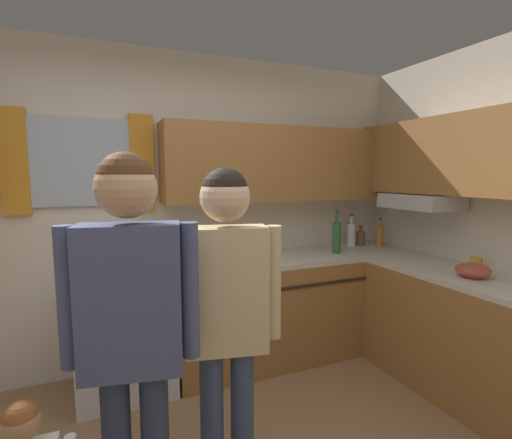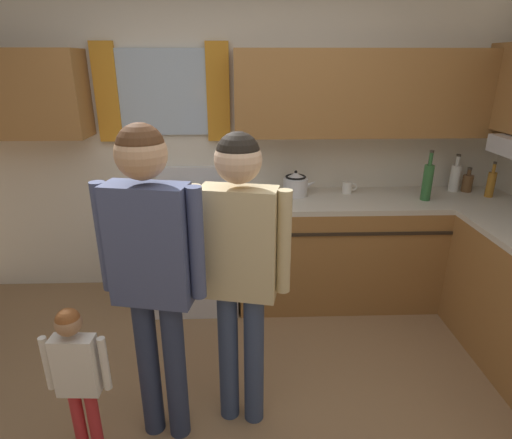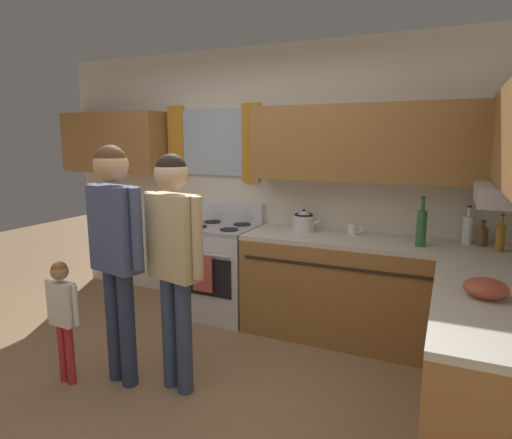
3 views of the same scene
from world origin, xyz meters
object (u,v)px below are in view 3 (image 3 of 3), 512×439
Objects in this scene: stove_oven at (221,269)px; adult_in_plaid at (174,246)px; mixing_bowl at (486,288)px; mug_ceramic_white at (353,229)px; bottle_squat_brown at (482,236)px; stovetop_kettle at (304,221)px; bottle_milk_white at (468,229)px; bottle_wine_green at (421,227)px; adult_holding_child at (115,238)px; bottle_oil_amber at (500,237)px; small_child at (63,308)px.

stove_oven is 1.46m from adult_in_plaid.
mixing_bowl is at bearing 5.54° from adult_in_plaid.
mug_ceramic_white is at bearing 58.11° from adult_in_plaid.
stovetop_kettle is at bearing -177.80° from bottle_squat_brown.
adult_in_plaid is (-1.80, -1.46, 0.01)m from bottle_milk_white.
bottle_wine_green is at bearing -19.45° from mug_ceramic_white.
mixing_bowl is (-0.05, -1.26, -0.03)m from bottle_squat_brown.
bottle_squat_brown is at bearing 3.72° from stove_oven.
bottle_squat_brown is 1.01m from mug_ceramic_white.
bottle_milk_white is 2.70m from adult_holding_child.
stove_oven is 4.02× the size of stovetop_kettle.
bottle_squat_brown is at bearing 37.19° from adult_in_plaid.
bottle_wine_green is 1.13m from mixing_bowl.
stove_oven is at bearing -175.62° from bottle_milk_white.
stovetop_kettle is 1.71m from adult_holding_child.
bottle_milk_white is (-0.21, 0.17, 0.01)m from bottle_oil_amber.
adult_holding_child is (-1.30, -1.52, 0.12)m from mug_ceramic_white.
small_child is at bearing -161.23° from adult_in_plaid.
adult_holding_child is (-0.05, -1.38, 0.60)m from stove_oven.
mug_ceramic_white is at bearing 127.60° from mixing_bowl.
mug_ceramic_white is (-1.12, 0.14, -0.06)m from bottle_oil_amber.
bottle_wine_green is at bearing 33.75° from small_child.
stove_oven is at bearing 87.90° from adult_holding_child.
stovetop_kettle is 1.46m from adult_in_plaid.
bottle_milk_white is 0.19× the size of adult_holding_child.
stovetop_kettle is at bearing -176.86° from bottle_milk_white.
mug_ceramic_white is 0.56× the size of mixing_bowl.
stove_oven is at bearing 75.36° from small_child.
mixing_bowl is (0.06, -1.28, -0.07)m from bottle_milk_white.
bottle_squat_brown is at bearing 25.83° from bottle_wine_green.
bottle_milk_white reaches higher than mixing_bowl.
bottle_wine_green is (-0.55, -0.07, 0.04)m from bottle_oil_amber.
bottle_oil_amber is 1.27× the size of mixing_bowl.
mug_ceramic_white is (-1.01, -0.01, -0.03)m from bottle_squat_brown.
bottle_squat_brown is at bearing 0.62° from mug_ceramic_white.
small_child is at bearing -147.47° from bottle_squat_brown.
bottle_squat_brown is 0.75× the size of stovetop_kettle.
stove_oven is 0.65× the size of adult_holding_child.
small_child is (-2.67, -1.70, -0.41)m from bottle_squat_brown.
bottle_wine_green reaches higher than bottle_squat_brown.
bottle_milk_white reaches higher than bottle_squat_brown.
adult_holding_child is (-1.88, -1.32, 0.01)m from bottle_wine_green.
bottle_milk_white reaches higher than small_child.
mug_ceramic_white is 1.58m from mixing_bowl.
adult_in_plaid is at bearing 12.04° from adult_holding_child.
bottle_wine_green reaches higher than mixing_bowl.
small_child is (-2.23, -1.49, -0.49)m from bottle_wine_green.
mixing_bowl reaches higher than mug_ceramic_white.
small_child is at bearing -126.54° from stovetop_kettle.
bottle_squat_brown reaches higher than mug_ceramic_white.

